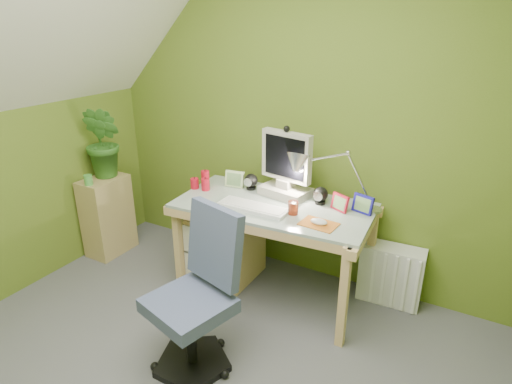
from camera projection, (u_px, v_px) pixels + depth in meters
The scene contains 19 objects.
wall_back at pixel (297, 119), 3.05m from camera, with size 3.20×0.01×2.40m, color olive.
desk at pixel (273, 249), 3.02m from camera, with size 1.31×0.66×0.70m, color tan, non-canonical shape.
monitor at pixel (286, 163), 2.94m from camera, with size 0.35×0.21×0.48m, color #BBB5A8, non-canonical shape.
speaker_left at pixel (251, 182), 3.12m from camera, with size 0.10×0.10×0.12m, color black, non-canonical shape.
speaker_right at pixel (320, 195), 2.87m from camera, with size 0.10×0.10×0.12m, color black, non-canonical shape.
keyboard at pixel (253, 207), 2.81m from camera, with size 0.48×0.15×0.02m, color white.
mousepad at pixel (319, 224), 2.60m from camera, with size 0.22×0.16×0.01m, color #BD641D.
mouse at pixel (319, 222), 2.60m from camera, with size 0.11×0.07×0.04m, color silver.
amber_tumbler at pixel (293, 208), 2.73m from camera, with size 0.07×0.07×0.09m, color maroon.
candle_cluster at pixel (202, 180), 3.15m from camera, with size 0.16×0.14×0.12m, color red, non-canonical shape.
photo_frame_red at pixel (340, 203), 2.77m from camera, with size 0.13×0.02×0.11m, color red.
photo_frame_blue at pixel (363, 204), 2.74m from camera, with size 0.14×0.02×0.12m, color #19169A.
photo_frame_green at pixel (235, 179), 3.16m from camera, with size 0.14×0.02×0.12m, color #C5E39C.
desk_lamp at pixel (350, 167), 2.72m from camera, with size 0.54×0.23×0.58m, color #ADADB2, non-canonical shape.
side_ledge at pixel (108, 216), 3.58m from camera, with size 0.25×0.38×0.66m, color tan.
potted_plant at pixel (104, 142), 3.38m from camera, with size 0.32×0.26×0.59m, color #316622.
green_cup at pixel (88, 180), 3.31m from camera, with size 0.06×0.06×0.08m, color #53A846.
task_chair at pixel (189, 305), 2.32m from camera, with size 0.47×0.47×0.85m, color #424C6D, non-canonical shape.
radiator at pixel (391, 274), 2.98m from camera, with size 0.42×0.17×0.42m, color silver.
Camera 1 is at (1.23, -1.18, 1.87)m, focal length 30.00 mm.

